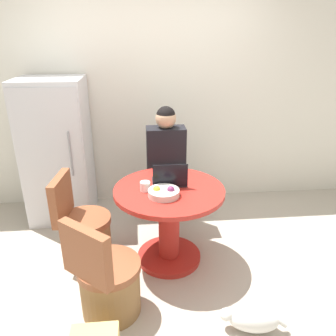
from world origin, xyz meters
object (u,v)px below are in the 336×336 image
at_px(cat, 252,320).
at_px(chair_near_left_corner, 108,284).
at_px(dining_table, 169,216).
at_px(refrigerator, 58,151).
at_px(fruit_bowl, 164,192).
at_px(laptop, 169,180).
at_px(person_seated, 166,161).
at_px(chair_left_side, 84,233).

bearing_deg(cat, chair_near_left_corner, -3.94).
bearing_deg(dining_table, chair_near_left_corner, -130.62).
height_order(refrigerator, fruit_bowl, refrigerator).
bearing_deg(fruit_bowl, laptop, 72.12).
height_order(refrigerator, chair_near_left_corner, refrigerator).
xyz_separation_m(refrigerator, cat, (1.64, -1.80, -0.69)).
relative_size(person_seated, cat, 2.76).
height_order(dining_table, person_seated, person_seated).
distance_m(chair_near_left_corner, fruit_bowl, 0.82).
height_order(laptop, fruit_bowl, laptop).
height_order(chair_left_side, cat, chair_left_side).
height_order(chair_near_left_corner, fruit_bowl, chair_near_left_corner).
xyz_separation_m(dining_table, cat, (0.51, -0.86, -0.36)).
bearing_deg(chair_left_side, chair_near_left_corner, -152.07).
bearing_deg(chair_near_left_corner, laptop, -87.24).
height_order(chair_left_side, fruit_bowl, chair_left_side).
relative_size(laptop, cat, 0.63).
height_order(chair_near_left_corner, person_seated, person_seated).
height_order(chair_near_left_corner, cat, chair_near_left_corner).
bearing_deg(chair_near_left_corner, chair_left_side, -27.93).
height_order(refrigerator, laptop, refrigerator).
xyz_separation_m(chair_near_left_corner, fruit_bowl, (0.46, 0.46, 0.50)).
relative_size(chair_near_left_corner, laptop, 2.78).
relative_size(chair_near_left_corner, chair_left_side, 1.00).
bearing_deg(chair_left_side, cat, -119.83).
xyz_separation_m(chair_near_left_corner, person_seated, (0.54, 1.30, 0.45)).
relative_size(chair_left_side, fruit_bowl, 3.22).
height_order(chair_left_side, laptop, laptop).
xyz_separation_m(dining_table, chair_left_side, (-0.78, 0.09, -0.19)).
bearing_deg(person_seated, refrigerator, -11.36).
relative_size(refrigerator, chair_left_side, 1.87).
distance_m(person_seated, cat, 1.75).
bearing_deg(cat, fruit_bowl, -41.44).
bearing_deg(dining_table, laptop, 81.79).
bearing_deg(person_seated, laptop, 88.15).
bearing_deg(refrigerator, chair_near_left_corner, -68.02).
relative_size(refrigerator, dining_table, 1.62).
bearing_deg(chair_near_left_corner, person_seated, -72.05).
relative_size(refrigerator, person_seated, 1.19).
distance_m(dining_table, chair_near_left_corner, 0.81).
distance_m(chair_left_side, cat, 1.62).
bearing_deg(chair_near_left_corner, fruit_bowl, -93.90).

